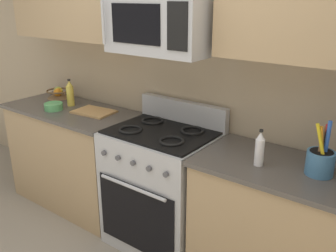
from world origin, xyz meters
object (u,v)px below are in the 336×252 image
(cutting_board, at_px, (94,112))
(prep_bowl, at_px, (54,106))
(bottle_vinegar, at_px, (260,149))
(bottle_oil, at_px, (70,94))
(fruit_basket, at_px, (58,93))
(utensil_crock, at_px, (320,161))
(range_oven, at_px, (162,187))
(microwave, at_px, (163,23))

(cutting_board, height_order, prep_bowl, prep_bowl)
(bottle_vinegar, bearing_deg, cutting_board, 175.56)
(cutting_board, xyz_separation_m, bottle_oil, (-0.32, 0.02, 0.10))
(fruit_basket, relative_size, bottle_oil, 0.93)
(prep_bowl, bearing_deg, bottle_vinegar, 0.97)
(utensil_crock, relative_size, bottle_oil, 1.32)
(fruit_basket, distance_m, cutting_board, 0.63)
(bottle_oil, xyz_separation_m, bottle_vinegar, (1.84, -0.14, -0.01))
(bottle_oil, bearing_deg, prep_bowl, -95.56)
(range_oven, relative_size, bottle_vinegar, 4.98)
(microwave, height_order, prep_bowl, microwave)
(cutting_board, xyz_separation_m, prep_bowl, (-0.34, -0.15, 0.02))
(utensil_crock, height_order, cutting_board, utensil_crock)
(range_oven, bearing_deg, prep_bowl, -174.44)
(utensil_crock, bearing_deg, bottle_oil, 178.64)
(utensil_crock, relative_size, cutting_board, 0.95)
(fruit_basket, xyz_separation_m, cutting_board, (0.62, -0.12, -0.04))
(utensil_crock, distance_m, prep_bowl, 2.17)
(bottle_oil, xyz_separation_m, prep_bowl, (-0.02, -0.17, -0.08))
(cutting_board, relative_size, prep_bowl, 2.09)
(microwave, height_order, bottle_oil, microwave)
(utensil_crock, height_order, bottle_vinegar, utensil_crock)
(fruit_basket, xyz_separation_m, prep_bowl, (0.28, -0.27, -0.02))
(utensil_crock, distance_m, fruit_basket, 2.46)
(bottle_oil, height_order, prep_bowl, bottle_oil)
(microwave, distance_m, bottle_oil, 1.25)
(range_oven, bearing_deg, utensil_crock, 0.80)
(fruit_basket, distance_m, bottle_vinegar, 2.15)
(microwave, height_order, cutting_board, microwave)
(bottle_oil, distance_m, bottle_vinegar, 1.84)
(cutting_board, bearing_deg, utensil_crock, -0.89)
(microwave, xyz_separation_m, prep_bowl, (-1.09, -0.13, -0.73))
(utensil_crock, distance_m, cutting_board, 1.83)
(cutting_board, bearing_deg, fruit_basket, 169.06)
(bottle_oil, bearing_deg, range_oven, -3.54)
(bottle_oil, bearing_deg, fruit_basket, 162.01)
(cutting_board, distance_m, bottle_oil, 0.34)
(fruit_basket, bearing_deg, utensil_crock, -3.47)
(microwave, distance_m, prep_bowl, 1.32)
(prep_bowl, bearing_deg, utensil_crock, 3.19)
(bottle_vinegar, bearing_deg, bottle_oil, 175.63)
(microwave, height_order, bottle_vinegar, microwave)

